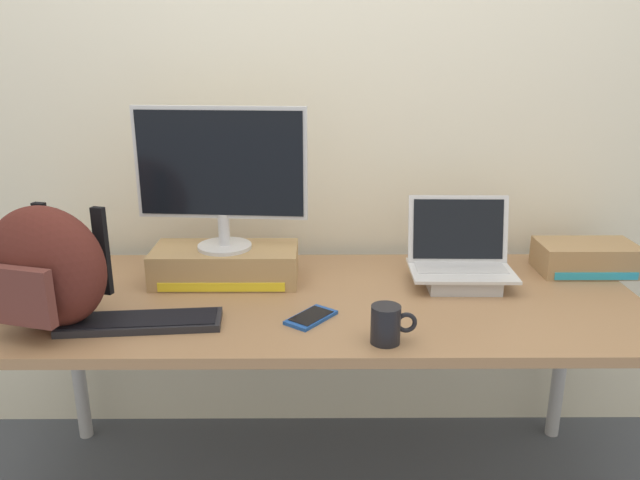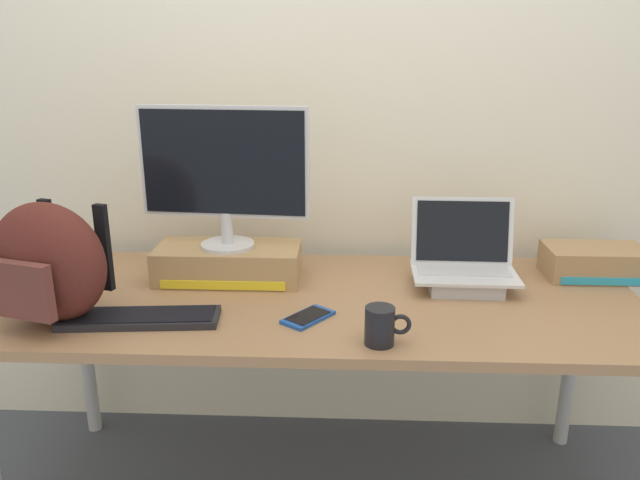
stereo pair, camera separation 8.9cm
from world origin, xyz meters
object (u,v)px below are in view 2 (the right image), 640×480
object	(u,v)px
cell_phone	(308,317)
plush_toy	(50,261)
toner_box_cyan	(595,262)
desktop_monitor	(224,171)
external_keyboard	(140,318)
open_laptop	(463,270)
messenger_backpack	(48,263)
toner_box_yellow	(228,263)
coffee_mug	(381,326)

from	to	relation	value
cell_phone	plush_toy	distance (m)	0.92
toner_box_cyan	desktop_monitor	bearing A→B (deg)	-176.30
cell_phone	toner_box_cyan	world-z (taller)	toner_box_cyan
desktop_monitor	external_keyboard	distance (m)	0.52
open_laptop	plush_toy	size ratio (longest dim) A/B	3.08
messenger_backpack	toner_box_yellow	bearing A→B (deg)	54.32
desktop_monitor	messenger_backpack	size ratio (longest dim) A/B	1.39
desktop_monitor	messenger_backpack	distance (m)	0.57
coffee_mug	cell_phone	world-z (taller)	coffee_mug
external_keyboard	messenger_backpack	distance (m)	0.29
cell_phone	coffee_mug	bearing A→B (deg)	1.87
messenger_backpack	cell_phone	size ratio (longest dim) A/B	2.31
toner_box_yellow	messenger_backpack	size ratio (longest dim) A/B	1.20
toner_box_yellow	plush_toy	world-z (taller)	toner_box_yellow
messenger_backpack	coffee_mug	xyz separation A→B (m)	(0.90, -0.10, -0.12)
toner_box_yellow	external_keyboard	xyz separation A→B (m)	(-0.19, -0.34, -0.04)
messenger_backpack	toner_box_cyan	bearing A→B (deg)	30.07
coffee_mug	plush_toy	world-z (taller)	plush_toy
plush_toy	open_laptop	bearing A→B (deg)	-1.22
toner_box_yellow	cell_phone	distance (m)	0.41
messenger_backpack	coffee_mug	distance (m)	0.91
external_keyboard	coffee_mug	distance (m)	0.67
desktop_monitor	open_laptop	world-z (taller)	desktop_monitor
desktop_monitor	toner_box_cyan	distance (m)	1.24
external_keyboard	toner_box_cyan	xyz separation A→B (m)	(1.39, 0.41, 0.04)
toner_box_yellow	cell_phone	xyz separation A→B (m)	(0.28, -0.30, -0.05)
toner_box_yellow	external_keyboard	world-z (taller)	toner_box_yellow
open_laptop	toner_box_cyan	size ratio (longest dim) A/B	1.02
messenger_backpack	toner_box_cyan	size ratio (longest dim) A/B	1.21
open_laptop	coffee_mug	world-z (taller)	open_laptop
external_keyboard	toner_box_cyan	bearing A→B (deg)	11.68
desktop_monitor	cell_phone	world-z (taller)	desktop_monitor
external_keyboard	coffee_mug	world-z (taller)	coffee_mug
external_keyboard	cell_phone	bearing A→B (deg)	-0.18
external_keyboard	desktop_monitor	bearing A→B (deg)	56.25
plush_toy	toner_box_yellow	bearing A→B (deg)	-0.05
toner_box_yellow	plush_toy	distance (m)	0.59
messenger_backpack	toner_box_cyan	distance (m)	1.68
open_laptop	messenger_backpack	size ratio (longest dim) A/B	0.85
open_laptop	coffee_mug	size ratio (longest dim) A/B	2.75
messenger_backpack	coffee_mug	world-z (taller)	messenger_backpack
desktop_monitor	external_keyboard	xyz separation A→B (m)	(-0.19, -0.34, -0.35)
toner_box_yellow	toner_box_cyan	xyz separation A→B (m)	(1.20, 0.08, -0.01)
open_laptop	coffee_mug	xyz separation A→B (m)	(-0.28, -0.41, -0.00)
external_keyboard	toner_box_cyan	distance (m)	1.45
toner_box_yellow	messenger_backpack	world-z (taller)	messenger_backpack
open_laptop	cell_phone	bearing A→B (deg)	-149.19
desktop_monitor	coffee_mug	size ratio (longest dim) A/B	4.50
toner_box_yellow	desktop_monitor	size ratio (longest dim) A/B	0.86
desktop_monitor	plush_toy	world-z (taller)	desktop_monitor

